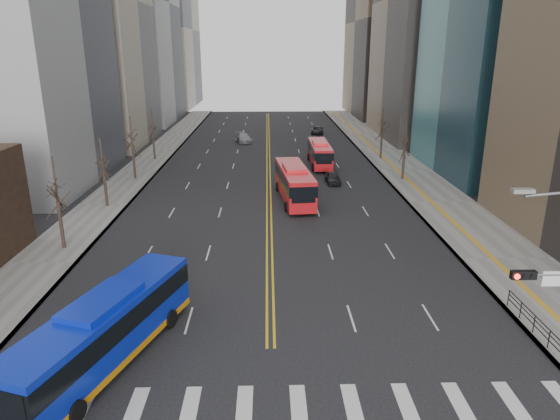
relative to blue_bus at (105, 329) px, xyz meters
name	(u,v)px	position (x,y,z in m)	size (l,w,h in m)	color
ground	(272,416)	(8.06, -4.00, -1.88)	(220.00, 220.00, 0.00)	black
sidewalk_right	(404,170)	(25.56, 41.00, -1.80)	(7.00, 130.00, 0.15)	gray
sidewalk_left	(139,171)	(-8.44, 41.00, -1.80)	(5.00, 130.00, 0.15)	gray
crosswalk	(272,416)	(8.06, -4.00, -1.87)	(26.70, 4.00, 0.01)	silver
centerline	(268,155)	(8.06, 51.00, -1.87)	(0.55, 100.00, 0.01)	gold
pedestrian_railing	(534,321)	(22.36, 2.00, -1.05)	(0.06, 6.06, 1.02)	black
street_trees	(200,149)	(0.88, 30.55, 3.00)	(35.20, 47.20, 7.60)	#32241E
blue_bus	(105,329)	(0.00, 0.00, 0.00)	(6.45, 12.51, 3.58)	#0B21AE
red_bus_near	(294,181)	(10.68, 27.86, 0.15)	(3.76, 11.70, 3.64)	red
red_bus_far	(320,152)	(14.92, 44.05, -0.04)	(2.67, 10.32, 3.29)	red
car_white	(80,330)	(-2.08, 2.00, -1.20)	(1.42, 4.08, 1.35)	white
car_dark_mid	(333,178)	(15.52, 34.65, -1.23)	(1.54, 3.83, 1.30)	black
car_silver	(243,138)	(3.88, 62.01, -1.13)	(2.11, 5.18, 1.50)	gray
car_dark_far	(317,130)	(17.19, 70.73, -1.22)	(2.17, 4.71, 1.31)	black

